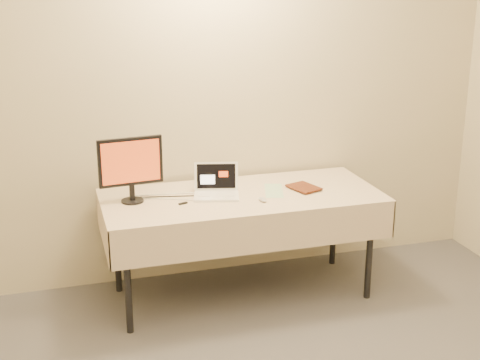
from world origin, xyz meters
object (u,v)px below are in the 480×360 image
object	(u,v)px
table	(242,203)
book	(295,176)
monitor	(131,165)
laptop	(216,188)

from	to	relation	value
table	book	world-z (taller)	book
monitor	book	world-z (taller)	monitor
monitor	table	bearing A→B (deg)	-10.91
laptop	book	world-z (taller)	book
laptop	book	distance (m)	0.54
monitor	book	bearing A→B (deg)	-11.26
laptop	monitor	bearing A→B (deg)	-167.65
table	monitor	bearing A→B (deg)	175.05
laptop	book	xyz separation A→B (m)	(0.53, -0.08, 0.06)
monitor	book	xyz separation A→B (m)	(1.09, -0.10, -0.14)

